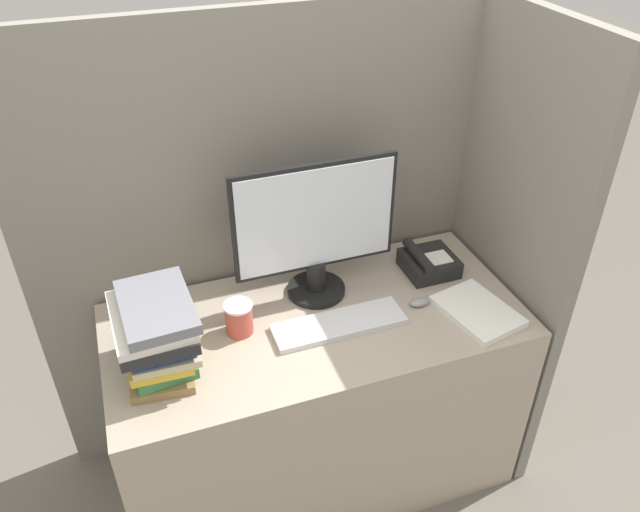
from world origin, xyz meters
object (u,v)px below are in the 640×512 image
(book_stack, at_px, (157,334))
(desk_telephone, at_px, (428,262))
(monitor, at_px, (316,232))
(mouse, at_px, (419,302))
(keyboard, at_px, (339,324))
(coffee_cup, at_px, (239,318))

(book_stack, relative_size, desk_telephone, 1.68)
(monitor, bearing_deg, book_stack, -160.97)
(monitor, height_order, book_stack, monitor)
(monitor, xyz_separation_m, desk_telephone, (0.42, -0.02, -0.21))
(mouse, bearing_deg, keyboard, -177.93)
(keyboard, xyz_separation_m, mouse, (0.30, 0.01, 0.00))
(keyboard, distance_m, mouse, 0.30)
(keyboard, height_order, desk_telephone, desk_telephone)
(coffee_cup, bearing_deg, mouse, -7.09)
(keyboard, distance_m, coffee_cup, 0.32)
(keyboard, xyz_separation_m, desk_telephone, (0.41, 0.18, 0.03))
(book_stack, bearing_deg, coffee_cup, 16.61)
(keyboard, relative_size, book_stack, 1.43)
(mouse, bearing_deg, coffee_cup, 172.91)
(monitor, height_order, desk_telephone, monitor)
(monitor, distance_m, coffee_cup, 0.37)
(monitor, relative_size, keyboard, 1.27)
(keyboard, relative_size, mouse, 6.35)
(monitor, xyz_separation_m, coffee_cup, (-0.30, -0.11, -0.19))
(mouse, relative_size, coffee_cup, 0.62)
(coffee_cup, height_order, book_stack, book_stack)
(mouse, bearing_deg, book_stack, -179.92)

